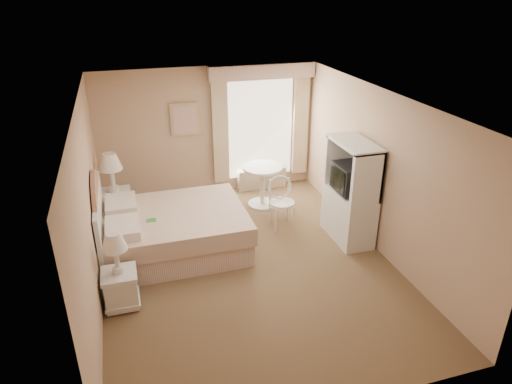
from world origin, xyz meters
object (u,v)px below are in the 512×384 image
object	(u,v)px
round_table	(263,180)
nightstand_near	(120,280)
armoire	(350,199)
bed	(166,230)
cafe_chair	(281,198)
nightstand_far	(115,199)

from	to	relation	value
round_table	nightstand_near	bearing A→B (deg)	-138.90
armoire	nightstand_near	bearing A→B (deg)	-168.35
bed	armoire	size ratio (longest dim) A/B	1.33
nightstand_near	round_table	bearing A→B (deg)	41.10
round_table	armoire	size ratio (longest dim) A/B	0.46
cafe_chair	armoire	world-z (taller)	armoire
nightstand_near	nightstand_far	xyz separation A→B (m)	(0.00, 2.30, 0.09)
nightstand_near	round_table	size ratio (longest dim) A/B	1.38
round_table	cafe_chair	distance (m)	0.85
bed	round_table	world-z (taller)	bed
nightstand_near	round_table	distance (m)	3.54
armoire	round_table	bearing A→B (deg)	122.12
nightstand_near	armoire	size ratio (longest dim) A/B	0.64
round_table	cafe_chair	bearing A→B (deg)	-85.35
bed	armoire	bearing A→B (deg)	-8.23
bed	cafe_chair	bearing A→B (deg)	8.64
nightstand_near	nightstand_far	bearing A→B (deg)	90.00
nightstand_far	round_table	bearing A→B (deg)	0.43
bed	nightstand_near	world-z (taller)	bed
nightstand_near	armoire	world-z (taller)	armoire
bed	nightstand_far	size ratio (longest dim) A/B	1.72
nightstand_far	bed	bearing A→B (deg)	-57.25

